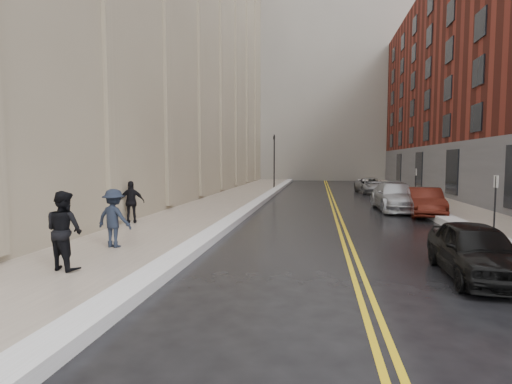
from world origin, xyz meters
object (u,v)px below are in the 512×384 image
(pedestrian_a, at_px, (64,230))
(car_silver_far, at_px, (372,186))
(car_black, at_px, (476,250))
(car_maroon, at_px, (425,202))
(car_silver_near, at_px, (396,197))
(pedestrian_b, at_px, (114,218))
(pedestrian_c, at_px, (132,202))

(pedestrian_a, bearing_deg, car_silver_far, -93.29)
(pedestrian_a, bearing_deg, car_black, -153.81)
(car_black, bearing_deg, car_maroon, 83.51)
(car_silver_near, xyz_separation_m, car_silver_far, (0.23, 11.96, -0.13))
(car_black, distance_m, car_silver_near, 13.04)
(pedestrian_a, bearing_deg, pedestrian_b, -69.75)
(car_maroon, bearing_deg, pedestrian_b, -133.42)
(car_silver_far, xyz_separation_m, pedestrian_a, (-10.48, -26.30, 0.46))
(car_silver_near, xyz_separation_m, pedestrian_c, (-11.96, -7.39, 0.26))
(pedestrian_b, relative_size, pedestrian_c, 1.00)
(car_black, height_order, pedestrian_c, pedestrian_c)
(car_silver_far, distance_m, pedestrian_c, 22.87)
(pedestrian_b, xyz_separation_m, pedestrian_c, (-1.62, 4.45, 0.00))
(car_silver_near, distance_m, pedestrian_c, 14.06)
(car_silver_near, bearing_deg, pedestrian_b, -133.48)
(pedestrian_b, bearing_deg, car_silver_near, -120.66)
(car_black, height_order, car_maroon, car_maroon)
(car_maroon, bearing_deg, car_silver_near, 121.72)
(car_maroon, xyz_separation_m, pedestrian_b, (-11.34, -9.75, 0.33))
(car_silver_near, bearing_deg, pedestrian_c, -150.64)
(car_maroon, height_order, pedestrian_a, pedestrian_a)
(pedestrian_b, bearing_deg, car_maroon, -128.86)
(car_black, relative_size, car_maroon, 0.90)
(pedestrian_b, bearing_deg, pedestrian_c, -59.51)
(pedestrian_c, bearing_deg, car_maroon, -179.63)
(car_black, distance_m, pedestrian_a, 9.76)
(car_black, distance_m, pedestrian_c, 12.69)
(car_black, xyz_separation_m, car_silver_far, (0.82, 24.99, -0.01))
(car_silver_far, bearing_deg, pedestrian_b, -121.18)
(car_silver_near, height_order, car_silver_far, car_silver_near)
(car_silver_near, relative_size, pedestrian_c, 3.00)
(car_silver_far, bearing_deg, car_silver_near, -98.34)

